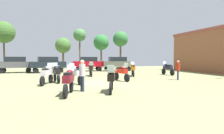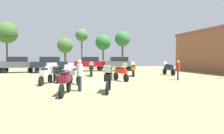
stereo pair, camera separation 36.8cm
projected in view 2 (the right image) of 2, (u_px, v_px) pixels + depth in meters
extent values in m
cube|color=#7B7E55|center=(93.00, 83.00, 14.20)|extent=(44.00, 52.00, 0.02)
cylinder|color=black|center=(55.00, 77.00, 15.18)|extent=(0.24, 0.65, 0.64)
cylinder|color=black|center=(58.00, 79.00, 13.84)|extent=(0.24, 0.65, 0.64)
cube|color=black|center=(56.00, 71.00, 14.49)|extent=(0.59, 1.30, 0.36)
ellipsoid|color=black|center=(55.00, 68.00, 14.73)|extent=(0.41, 0.53, 0.24)
cube|color=black|center=(56.00, 68.00, 14.28)|extent=(0.40, 0.61, 0.12)
cube|color=silver|center=(55.00, 65.00, 15.01)|extent=(0.38, 0.22, 0.39)
cylinder|color=#B7B7BC|center=(55.00, 66.00, 14.92)|extent=(0.62, 0.15, 0.04)
cylinder|color=black|center=(126.00, 78.00, 14.69)|extent=(0.29, 0.63, 0.62)
cylinder|color=black|center=(116.00, 76.00, 15.99)|extent=(0.29, 0.63, 0.62)
cube|color=#B41C10|center=(121.00, 71.00, 15.32)|extent=(0.70, 1.33, 0.36)
ellipsoid|color=#B41C10|center=(123.00, 68.00, 15.05)|extent=(0.44, 0.55, 0.24)
cube|color=black|center=(119.00, 68.00, 15.50)|extent=(0.44, 0.62, 0.12)
cube|color=silver|center=(125.00, 65.00, 14.77)|extent=(0.39, 0.25, 0.39)
cylinder|color=#B7B7BC|center=(124.00, 66.00, 14.85)|extent=(0.61, 0.20, 0.04)
cylinder|color=black|center=(92.00, 73.00, 18.83)|extent=(0.17, 0.65, 0.64)
cylinder|color=black|center=(91.00, 72.00, 20.34)|extent=(0.17, 0.65, 0.64)
cube|color=black|center=(91.00, 68.00, 19.56)|extent=(0.46, 1.33, 0.36)
ellipsoid|color=black|center=(91.00, 65.00, 19.26)|extent=(0.36, 0.50, 0.24)
cube|color=black|center=(91.00, 66.00, 19.77)|extent=(0.34, 0.58, 0.12)
cube|color=silver|center=(92.00, 64.00, 18.93)|extent=(0.37, 0.18, 0.39)
cylinder|color=#B7B7BC|center=(91.00, 64.00, 19.03)|extent=(0.62, 0.08, 0.04)
cylinder|color=black|center=(50.00, 78.00, 14.19)|extent=(0.30, 0.66, 0.65)
cylinder|color=black|center=(41.00, 81.00, 12.56)|extent=(0.30, 0.66, 0.65)
cube|color=silver|center=(46.00, 72.00, 13.35)|extent=(0.74, 1.43, 0.36)
ellipsoid|color=silver|center=(47.00, 68.00, 13.65)|extent=(0.44, 0.55, 0.24)
cube|color=black|center=(44.00, 69.00, 13.10)|extent=(0.45, 0.62, 0.12)
cube|color=silver|center=(49.00, 65.00, 13.99)|extent=(0.39, 0.25, 0.39)
cylinder|color=#B7B7BC|center=(49.00, 66.00, 13.89)|extent=(0.60, 0.21, 0.04)
cylinder|color=black|center=(165.00, 72.00, 21.47)|extent=(0.16, 0.64, 0.64)
cylinder|color=black|center=(173.00, 73.00, 19.98)|extent=(0.16, 0.64, 0.64)
cube|color=#1D1F2E|center=(169.00, 67.00, 20.70)|extent=(0.44, 1.34, 0.36)
ellipsoid|color=#1D1F2E|center=(167.00, 65.00, 20.97)|extent=(0.35, 0.50, 0.24)
cube|color=black|center=(170.00, 65.00, 20.47)|extent=(0.33, 0.58, 0.12)
cube|color=silver|center=(165.00, 63.00, 21.28)|extent=(0.37, 0.17, 0.39)
cylinder|color=#B7B7BC|center=(166.00, 64.00, 21.19)|extent=(0.62, 0.07, 0.04)
cylinder|color=black|center=(133.00, 72.00, 20.12)|extent=(0.30, 0.64, 0.63)
cylinder|color=black|center=(134.00, 74.00, 18.58)|extent=(0.30, 0.64, 0.63)
cube|color=#C5620F|center=(133.00, 68.00, 19.33)|extent=(0.72, 1.35, 0.36)
ellipsoid|color=#C5620F|center=(133.00, 65.00, 19.61)|extent=(0.45, 0.55, 0.24)
cube|color=black|center=(133.00, 66.00, 19.09)|extent=(0.45, 0.62, 0.12)
cube|color=silver|center=(133.00, 63.00, 19.92)|extent=(0.39, 0.25, 0.39)
cylinder|color=#B7B7BC|center=(133.00, 64.00, 19.83)|extent=(0.60, 0.22, 0.04)
cylinder|color=black|center=(69.00, 86.00, 10.30)|extent=(0.26, 0.66, 0.65)
cylinder|color=black|center=(61.00, 91.00, 8.72)|extent=(0.26, 0.66, 0.65)
cube|color=maroon|center=(65.00, 78.00, 9.48)|extent=(0.66, 1.39, 0.36)
ellipsoid|color=maroon|center=(67.00, 72.00, 9.77)|extent=(0.42, 0.54, 0.24)
cube|color=black|center=(64.00, 74.00, 9.24)|extent=(0.42, 0.61, 0.12)
cube|color=silver|center=(68.00, 68.00, 10.10)|extent=(0.39, 0.23, 0.39)
cylinder|color=#B7B7BC|center=(67.00, 70.00, 10.00)|extent=(0.61, 0.18, 0.04)
cylinder|color=black|center=(107.00, 88.00, 9.57)|extent=(0.31, 0.64, 0.63)
cylinder|color=black|center=(109.00, 84.00, 11.07)|extent=(0.31, 0.64, 0.63)
cube|color=black|center=(108.00, 77.00, 10.30)|extent=(0.74, 1.33, 0.36)
ellipsoid|color=black|center=(108.00, 72.00, 10.00)|extent=(0.45, 0.56, 0.24)
cube|color=black|center=(109.00, 72.00, 10.51)|extent=(0.46, 0.63, 0.12)
cube|color=silver|center=(107.00, 69.00, 9.67)|extent=(0.39, 0.26, 0.39)
cylinder|color=#B7B7BC|center=(108.00, 70.00, 9.77)|extent=(0.60, 0.23, 0.04)
cylinder|color=black|center=(71.00, 78.00, 14.41)|extent=(0.29, 0.62, 0.61)
cylinder|color=black|center=(79.00, 80.00, 13.02)|extent=(0.29, 0.62, 0.61)
cube|color=silver|center=(74.00, 73.00, 13.69)|extent=(0.75, 1.43, 0.36)
ellipsoid|color=silver|center=(73.00, 68.00, 13.95)|extent=(0.45, 0.55, 0.24)
cube|color=black|center=(75.00, 69.00, 13.47)|extent=(0.45, 0.62, 0.12)
cube|color=silver|center=(71.00, 66.00, 14.23)|extent=(0.39, 0.25, 0.39)
cylinder|color=#B7B7BC|center=(72.00, 67.00, 14.15)|extent=(0.60, 0.21, 0.04)
cylinder|color=black|center=(37.00, 71.00, 23.25)|extent=(0.67, 0.32, 0.64)
cylinder|color=black|center=(37.00, 70.00, 24.57)|extent=(0.67, 0.32, 0.64)
cylinder|color=black|center=(62.00, 70.00, 24.43)|extent=(0.67, 0.32, 0.64)
cylinder|color=black|center=(60.00, 69.00, 25.74)|extent=(0.67, 0.32, 0.64)
cube|color=black|center=(49.00, 64.00, 24.47)|extent=(4.54, 2.49, 0.75)
cube|color=black|center=(49.00, 59.00, 24.43)|extent=(2.59, 1.95, 0.61)
cylinder|color=black|center=(110.00, 69.00, 26.50)|extent=(0.65, 0.26, 0.64)
cylinder|color=black|center=(108.00, 68.00, 27.91)|extent=(0.65, 0.26, 0.64)
cylinder|color=black|center=(130.00, 69.00, 27.04)|extent=(0.65, 0.26, 0.64)
cylinder|color=black|center=(127.00, 68.00, 28.45)|extent=(0.65, 0.26, 0.64)
cube|color=#535548|center=(119.00, 64.00, 27.45)|extent=(4.40, 2.06, 0.75)
cube|color=black|center=(119.00, 59.00, 27.41)|extent=(2.46, 1.73, 0.61)
cylinder|color=black|center=(80.00, 69.00, 26.20)|extent=(0.65, 0.24, 0.64)
cylinder|color=black|center=(79.00, 69.00, 27.60)|extent=(0.65, 0.24, 0.64)
cylinder|color=black|center=(101.00, 69.00, 26.83)|extent=(0.65, 0.24, 0.64)
cylinder|color=black|center=(99.00, 68.00, 28.23)|extent=(0.65, 0.24, 0.64)
cube|color=#A20B19|center=(90.00, 64.00, 27.18)|extent=(4.36, 1.94, 0.75)
cube|color=black|center=(90.00, 59.00, 27.15)|extent=(2.41, 1.66, 0.61)
cylinder|color=black|center=(1.00, 70.00, 24.70)|extent=(0.66, 0.29, 0.64)
cylinder|color=black|center=(4.00, 71.00, 23.08)|extent=(0.66, 0.30, 0.64)
cylinder|color=black|center=(6.00, 70.00, 24.42)|extent=(0.66, 0.30, 0.64)
cylinder|color=black|center=(30.00, 70.00, 24.14)|extent=(0.66, 0.30, 0.64)
cylinder|color=black|center=(31.00, 69.00, 25.48)|extent=(0.66, 0.30, 0.64)
cube|color=#4A4A4D|center=(18.00, 65.00, 24.25)|extent=(4.49, 2.32, 0.75)
cube|color=black|center=(18.00, 59.00, 24.22)|extent=(2.54, 1.86, 0.61)
cylinder|color=#2B374D|center=(79.00, 83.00, 10.61)|extent=(0.14, 0.14, 0.84)
cylinder|color=#2B374D|center=(80.00, 84.00, 10.47)|extent=(0.14, 0.14, 0.84)
cylinder|color=silver|center=(80.00, 70.00, 10.50)|extent=(0.44, 0.44, 0.66)
sphere|color=tan|center=(80.00, 62.00, 10.48)|extent=(0.23, 0.23, 0.23)
cylinder|color=#302D49|center=(178.00, 75.00, 15.96)|extent=(0.14, 0.14, 0.79)
cylinder|color=#302D49|center=(178.00, 75.00, 15.80)|extent=(0.14, 0.14, 0.79)
cylinder|color=#A52413|center=(178.00, 67.00, 15.85)|extent=(0.47, 0.47, 0.63)
sphere|color=tan|center=(178.00, 62.00, 15.83)|extent=(0.21, 0.21, 0.21)
cylinder|color=brown|center=(82.00, 53.00, 34.48)|extent=(0.26, 0.26, 5.46)
sphere|color=#41743C|center=(82.00, 35.00, 34.33)|extent=(2.24, 2.24, 2.24)
cylinder|color=brown|center=(103.00, 57.00, 34.00)|extent=(0.28, 0.28, 4.00)
sphere|color=#2C6E31|center=(103.00, 42.00, 33.88)|extent=(2.73, 2.73, 2.73)
cylinder|color=#4D3C25|center=(7.00, 53.00, 30.86)|extent=(0.26, 0.26, 5.16)
sphere|color=#395F28|center=(7.00, 33.00, 30.71)|extent=(3.45, 3.45, 3.45)
cylinder|color=brown|center=(65.00, 59.00, 33.53)|extent=(0.33, 0.33, 3.44)
sphere|color=#3E682C|center=(65.00, 45.00, 33.43)|extent=(2.68, 2.68, 2.68)
cylinder|color=brown|center=(122.00, 55.00, 34.96)|extent=(0.32, 0.32, 4.70)
sphere|color=#306E35|center=(122.00, 39.00, 34.82)|extent=(2.77, 2.77, 2.77)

